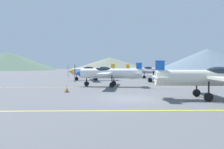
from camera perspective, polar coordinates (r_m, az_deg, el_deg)
The scene contains 12 objects.
ground_plane at distance 15.16m, azimuth 4.98°, elevation -6.53°, with size 400.00×400.00×0.00m, color #54565B.
apron_line_near at distance 11.17m, azimuth 7.27°, elevation -9.66°, with size 80.00×0.16×0.01m, color yellow.
apron_line_far at distance 23.54m, azimuth 2.76°, elevation -3.41°, with size 80.00×0.16×0.01m, color yellow.
airplane_near at distance 16.39m, azimuth 24.84°, elevation -0.69°, with size 7.90×9.09×2.72m.
airplane_mid at distance 24.34m, azimuth -0.95°, elevation 0.37°, with size 7.93×9.10×2.72m.
airplane_far at distance 35.38m, azimuth -5.33°, elevation 0.92°, with size 7.94×9.10×2.72m.
airplane_back at distance 42.48m, azimuth 8.83°, elevation 1.11°, with size 7.94×9.10×2.72m.
car_sedan at distance 31.31m, azimuth 13.40°, elevation -0.55°, with size 4.40×4.22×1.62m.
traffic_cone_front at distance 19.37m, azimuth -12.07°, elevation -3.82°, with size 0.36×0.36×0.59m.
hill_left at distance 153.45m, azimuth -26.18°, elevation 3.28°, with size 63.07×63.07×11.81m, color #4C6651.
hill_centerleft at distance 153.01m, azimuth -0.58°, elevation 2.97°, with size 56.61×56.61×8.95m, color slate.
hill_centerright at distance 150.29m, azimuth 24.39°, elevation 3.76°, with size 66.28×66.28×14.00m, color slate.
Camera 1 is at (-1.62, -14.90, 2.29)m, focal length 33.94 mm.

